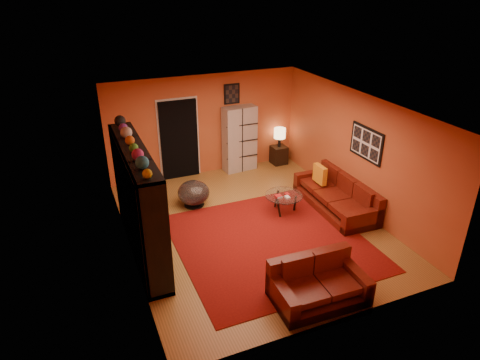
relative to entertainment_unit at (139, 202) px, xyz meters
name	(u,v)px	position (x,y,z in m)	size (l,w,h in m)	color
floor	(252,226)	(2.27, 0.00, -1.05)	(6.00, 6.00, 0.00)	brown
ceiling	(253,106)	(2.27, 0.00, 1.55)	(6.00, 6.00, 0.00)	white
wall_back	(205,125)	(2.27, 3.00, 0.25)	(6.00, 6.00, 0.00)	#BB5029
wall_front	(340,251)	(2.27, -3.00, 0.25)	(6.00, 6.00, 0.00)	#BB5029
wall_left	(124,192)	(-0.23, 0.00, 0.25)	(6.00, 6.00, 0.00)	#BB5029
wall_right	(357,152)	(4.78, 0.00, 0.25)	(6.00, 6.00, 0.00)	#BB5029
rug	(271,242)	(2.38, -0.70, -1.04)	(3.60, 3.60, 0.01)	#5F0C0A
doorway	(179,140)	(1.57, 2.96, -0.03)	(0.95, 0.10, 2.04)	black
wall_art_right	(366,143)	(4.75, -0.30, 0.55)	(0.03, 1.00, 0.70)	black
wall_art_back	(232,94)	(3.02, 2.98, 1.00)	(0.42, 0.03, 0.52)	black
entertainment_unit	(139,202)	(0.00, 0.00, 0.00)	(0.45, 3.00, 2.10)	black
tv	(141,203)	(0.05, 0.01, -0.04)	(0.13, 1.00, 0.58)	black
sofa	(338,196)	(4.41, -0.01, -0.77)	(1.00, 2.29, 0.85)	#4E100A
loveseat	(317,283)	(2.34, -2.42, -0.77)	(1.52, 0.95, 0.85)	#4E100A
throw_pillow	(320,174)	(4.22, 0.52, -0.42)	(0.12, 0.42, 0.42)	orange
coffee_table	(284,197)	(3.17, 0.28, -0.68)	(0.83, 0.83, 0.41)	silver
storage_cabinet	(240,139)	(3.16, 2.80, -0.18)	(0.87, 0.39, 1.75)	#B4AEA6
bowl_chair	(194,193)	(1.42, 1.33, -0.73)	(0.73, 0.73, 0.59)	black
side_table	(279,155)	(4.33, 2.75, -0.80)	(0.40, 0.40, 0.50)	black
table_lamp	(280,134)	(4.33, 2.75, -0.17)	(0.32, 0.32, 0.53)	black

